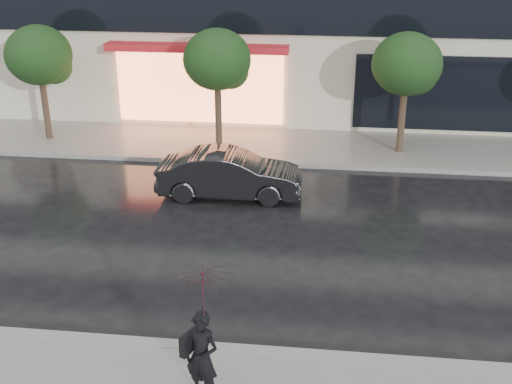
# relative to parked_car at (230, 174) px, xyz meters

# --- Properties ---
(ground) EXTENTS (120.00, 120.00, 0.00)m
(ground) POSITION_rel_parked_car_xyz_m (2.01, -6.00, -0.66)
(ground) COLOR black
(ground) RESTS_ON ground
(sidewalk_far) EXTENTS (60.00, 3.50, 0.12)m
(sidewalk_far) POSITION_rel_parked_car_xyz_m (2.01, 4.25, -0.60)
(sidewalk_far) COLOR slate
(sidewalk_far) RESTS_ON ground
(curb_near) EXTENTS (60.00, 0.25, 0.14)m
(curb_near) POSITION_rel_parked_car_xyz_m (2.01, -7.00, -0.59)
(curb_near) COLOR gray
(curb_near) RESTS_ON ground
(curb_far) EXTENTS (60.00, 0.25, 0.14)m
(curb_far) POSITION_rel_parked_car_xyz_m (2.01, 2.50, -0.59)
(curb_far) COLOR gray
(curb_far) RESTS_ON ground
(tree_far_west) EXTENTS (2.20, 2.20, 3.99)m
(tree_far_west) POSITION_rel_parked_car_xyz_m (-6.93, 4.03, 2.26)
(tree_far_west) COLOR #33261C
(tree_far_west) RESTS_ON ground
(tree_mid_west) EXTENTS (2.20, 2.20, 3.99)m
(tree_mid_west) POSITION_rel_parked_car_xyz_m (-0.93, 4.03, 2.26)
(tree_mid_west) COLOR #33261C
(tree_mid_west) RESTS_ON ground
(tree_mid_east) EXTENTS (2.20, 2.20, 3.99)m
(tree_mid_east) POSITION_rel_parked_car_xyz_m (5.07, 4.03, 2.26)
(tree_mid_east) COLOR #33261C
(tree_mid_east) RESTS_ON ground
(parked_car) EXTENTS (4.03, 1.51, 1.32)m
(parked_car) POSITION_rel_parked_car_xyz_m (0.00, 0.00, 0.00)
(parked_car) COLOR black
(parked_car) RESTS_ON ground
(pedestrian_with_umbrella) EXTENTS (1.31, 1.32, 2.35)m
(pedestrian_with_umbrella) POSITION_rel_parked_car_xyz_m (0.88, -8.32, 1.06)
(pedestrian_with_umbrella) COLOR black
(pedestrian_with_umbrella) RESTS_ON sidewalk_near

